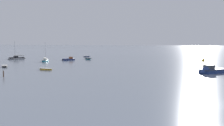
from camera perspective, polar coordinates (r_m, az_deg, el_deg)
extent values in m
plane|color=gray|center=(26.16, 24.67, -9.06)|extent=(800.00, 800.00, 0.00)
ellipsoid|color=black|center=(64.14, -24.48, -0.74)|extent=(3.44, 3.60, 0.59)
cube|color=silver|center=(64.12, -24.49, -0.52)|extent=(3.22, 3.36, 0.08)
cube|color=silver|center=(64.13, -24.49, -0.60)|extent=(1.00, 0.94, 0.06)
cube|color=navy|center=(80.51, -10.52, 0.78)|extent=(3.73, 3.87, 0.75)
cone|color=navy|center=(81.27, -9.22, 0.84)|extent=(1.91, 1.89, 1.50)
cube|color=brown|center=(80.51, -10.49, 0.98)|extent=(3.81, 3.96, 0.08)
cube|color=brown|center=(80.81, -9.93, 1.28)|extent=(1.49, 1.47, 0.58)
cube|color=#384751|center=(80.98, -9.63, 1.32)|extent=(0.98, 0.92, 0.46)
cube|color=black|center=(79.82, -11.76, 0.81)|extent=(0.38, 0.37, 0.53)
ellipsoid|color=gold|center=(54.29, -15.71, -1.48)|extent=(3.45, 1.63, 0.52)
cube|color=silver|center=(54.26, -15.72, -1.24)|extent=(3.19, 1.57, 0.07)
cube|color=silver|center=(54.27, -15.72, -1.33)|extent=(0.36, 1.04, 0.05)
cube|color=navy|center=(51.15, 23.32, -1.92)|extent=(5.81, 5.58, 1.12)
cone|color=navy|center=(48.90, 21.10, -2.15)|extent=(2.83, 2.86, 2.25)
cube|color=#33383F|center=(51.05, 23.29, -1.46)|extent=(5.94, 5.70, 0.12)
cube|color=#33383F|center=(50.01, 22.37, -0.89)|extent=(2.21, 2.23, 0.87)
cube|color=#384751|center=(49.48, 21.86, -0.86)|extent=(1.37, 1.47, 0.69)
cube|color=black|center=(53.30, 25.23, -1.54)|extent=(0.56, 0.57, 0.80)
ellipsoid|color=gray|center=(91.02, -22.00, 1.01)|extent=(5.50, 5.83, 1.06)
cube|color=black|center=(90.99, -22.01, 1.27)|extent=(4.75, 5.02, 0.11)
cube|color=black|center=(90.91, -22.21, 1.45)|extent=(1.76, 1.80, 0.38)
cylinder|color=#B7BABF|center=(90.75, -22.42, 3.15)|extent=(0.11, 0.11, 5.81)
cylinder|color=beige|center=(91.10, -21.55, 1.72)|extent=(2.40, 2.65, 0.21)
ellipsoid|color=#197084|center=(77.22, -15.82, 0.50)|extent=(3.39, 5.88, 0.97)
cube|color=silver|center=(77.19, -15.83, 0.78)|extent=(2.96, 5.02, 0.10)
cube|color=silver|center=(77.44, -15.79, 1.00)|extent=(1.33, 1.58, 0.35)
cylinder|color=#B7BABF|center=(77.53, -15.80, 2.84)|extent=(0.10, 0.10, 5.32)
cylinder|color=beige|center=(76.46, -15.96, 1.21)|extent=(1.14, 3.00, 0.19)
ellipsoid|color=navy|center=(98.19, -6.12, 1.58)|extent=(2.62, 3.49, 0.53)
cube|color=silver|center=(98.18, -6.12, 1.71)|extent=(2.47, 3.24, 0.07)
cube|color=silver|center=(98.18, -6.12, 1.66)|extent=(1.01, 0.68, 0.05)
ellipsoid|color=#197084|center=(83.80, -5.82, 0.99)|extent=(3.76, 4.05, 0.65)
cube|color=black|center=(83.78, -5.82, 1.17)|extent=(3.53, 3.79, 0.09)
cube|color=black|center=(83.79, -5.82, 1.11)|extent=(1.13, 1.03, 0.07)
cylinder|color=gold|center=(80.68, 21.15, 0.52)|extent=(0.90, 0.90, 0.70)
cone|color=gold|center=(80.63, 21.17, 1.02)|extent=(0.72, 0.72, 0.70)
cylinder|color=black|center=(80.58, 21.18, 1.59)|extent=(0.10, 0.10, 0.90)
cylinder|color=#4D3323|center=(45.93, -24.74, -2.44)|extent=(0.18, 0.18, 1.29)
cylinder|color=silver|center=(45.86, -24.77, -1.72)|extent=(0.22, 0.22, 0.08)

